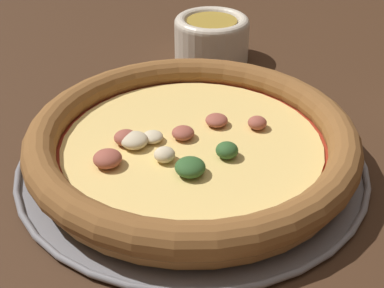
# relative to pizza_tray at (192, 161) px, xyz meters

# --- Properties ---
(ground_plane) EXTENTS (3.00, 3.00, 0.00)m
(ground_plane) POSITION_rel_pizza_tray_xyz_m (0.00, 0.00, -0.00)
(ground_plane) COLOR #3D2616
(pizza_tray) EXTENTS (0.36, 0.36, 0.01)m
(pizza_tray) POSITION_rel_pizza_tray_xyz_m (0.00, 0.00, 0.00)
(pizza_tray) COLOR gray
(pizza_tray) RESTS_ON ground_plane
(pizza) EXTENTS (0.33, 0.33, 0.04)m
(pizza) POSITION_rel_pizza_tray_xyz_m (-0.00, 0.00, 0.02)
(pizza) COLOR #BC7F42
(pizza) RESTS_ON pizza_tray
(bowl_near) EXTENTS (0.11, 0.11, 0.06)m
(bowl_near) POSITION_rel_pizza_tray_xyz_m (0.22, 0.14, 0.03)
(bowl_near) COLOR beige
(bowl_near) RESTS_ON ground_plane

